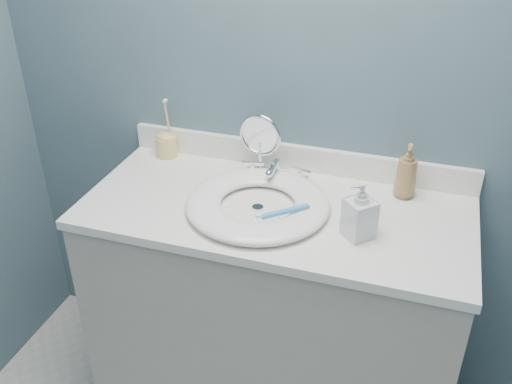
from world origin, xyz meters
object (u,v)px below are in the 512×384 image
at_px(makeup_mirror, 260,142).
at_px(toothbrush_holder, 167,143).
at_px(soap_bottle_clear, 360,210).
at_px(soap_bottle_amber, 407,171).

distance_m(makeup_mirror, toothbrush_holder, 0.37).
bearing_deg(soap_bottle_clear, makeup_mirror, -169.54).
distance_m(soap_bottle_clear, toothbrush_holder, 0.81).
bearing_deg(toothbrush_holder, makeup_mirror, -4.51).
distance_m(makeup_mirror, soap_bottle_amber, 0.49).
xyz_separation_m(makeup_mirror, toothbrush_holder, (-0.37, 0.03, -0.07)).
bearing_deg(makeup_mirror, soap_bottle_amber, 7.26).
relative_size(makeup_mirror, toothbrush_holder, 1.00).
bearing_deg(toothbrush_holder, soap_bottle_clear, -21.63).
relative_size(makeup_mirror, soap_bottle_clear, 1.27).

